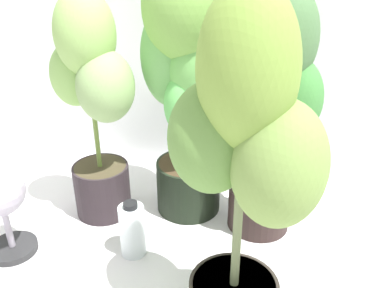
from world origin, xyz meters
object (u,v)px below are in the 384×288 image
object	(u,v)px
potted_plant_back_right	(268,92)
potted_plant_front_right	(244,159)
potted_plant_back_left	(93,97)
nutrient_bottle	(132,230)
potted_plant_back_center	(187,66)
floor_fan	(1,199)

from	to	relation	value
potted_plant_back_right	potted_plant_front_right	world-z (taller)	potted_plant_front_right
potted_plant_back_left	nutrient_bottle	distance (m)	0.52
potted_plant_back_center	nutrient_bottle	bearing A→B (deg)	-110.19
potted_plant_back_left	potted_plant_front_right	world-z (taller)	potted_plant_front_right
potted_plant_front_right	potted_plant_back_center	bearing A→B (deg)	117.81
potted_plant_back_center	potted_plant_front_right	bearing A→B (deg)	-62.19
potted_plant_back_right	potted_plant_back_center	bearing A→B (deg)	170.12
potted_plant_back_left	floor_fan	world-z (taller)	potted_plant_back_left
potted_plant_front_right	potted_plant_back_left	bearing A→B (deg)	145.11
potted_plant_back_left	potted_plant_back_right	world-z (taller)	potted_plant_back_right
potted_plant_back_right	potted_plant_back_center	xyz separation A→B (m)	(-0.31, 0.05, 0.05)
potted_plant_back_left	floor_fan	xyz separation A→B (m)	(-0.23, -0.32, -0.29)
potted_plant_front_right	floor_fan	xyz separation A→B (m)	(-0.86, 0.12, -0.33)
floor_fan	nutrient_bottle	bearing A→B (deg)	-125.87
potted_plant_front_right	nutrient_bottle	world-z (taller)	potted_plant_front_right
potted_plant_back_right	potted_plant_front_right	size ratio (longest dim) A/B	0.96
potted_plant_front_right	nutrient_bottle	size ratio (longest dim) A/B	4.47
potted_plant_back_center	nutrient_bottle	size ratio (longest dim) A/B	4.70
potted_plant_back_center	nutrient_bottle	world-z (taller)	potted_plant_back_center
potted_plant_back_right	potted_plant_back_center	distance (m)	0.32
potted_plant_back_right	nutrient_bottle	distance (m)	0.70
potted_plant_back_center	potted_plant_back_right	bearing A→B (deg)	-9.88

